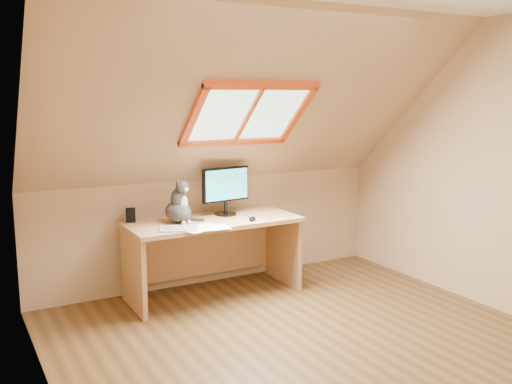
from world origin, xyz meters
TOP-DOWN VIEW (x-y plane):
  - ground at (0.00, 0.00)m, footprint 3.50×3.50m
  - room_shell at (0.00, -0.09)m, footprint 3.52×3.52m
  - desk at (-0.17, 1.45)m, footprint 1.52×0.66m
  - monitor at (0.01, 1.49)m, footprint 0.48×0.20m
  - cat at (-0.48, 1.41)m, footprint 0.29×0.32m
  - desk_speaker at (-0.83, 1.63)m, footprint 0.10×0.10m
  - graphics_tablet at (-0.58, 1.17)m, footprint 0.36×0.31m
  - mouse at (0.11, 1.17)m, footprint 0.10×0.12m
  - papers at (-0.34, 1.12)m, footprint 0.35×0.30m
  - cables at (0.15, 1.26)m, footprint 0.51×0.26m

SIDE VIEW (x-z plane):
  - ground at x=0.00m, z-range 0.00..0.00m
  - desk at x=-0.17m, z-range 0.13..0.82m
  - papers at x=-0.34m, z-range 0.69..0.70m
  - cables at x=0.15m, z-range 0.69..0.70m
  - graphics_tablet at x=-0.58m, z-range 0.69..0.71m
  - mouse at x=0.11m, z-range 0.69..0.73m
  - desk_speaker at x=-0.83m, z-range 0.69..0.81m
  - cat at x=-0.48m, z-range 0.64..1.04m
  - monitor at x=0.01m, z-range 0.73..1.16m
  - room_shell at x=0.00m, z-range 0.23..2.64m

